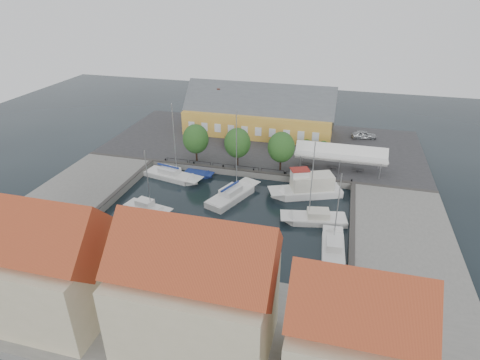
# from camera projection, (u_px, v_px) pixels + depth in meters

# --- Properties ---
(ground) EXTENTS (140.00, 140.00, 0.00)m
(ground) POSITION_uv_depth(u_px,v_px,m) (229.00, 209.00, 54.67)
(ground) COLOR black
(ground) RESTS_ON ground
(north_quay) EXTENTS (56.00, 26.00, 1.00)m
(north_quay) POSITION_uv_depth(u_px,v_px,m) (263.00, 145.00, 74.29)
(north_quay) COLOR #2D2D30
(north_quay) RESTS_ON ground
(west_quay) EXTENTS (12.00, 24.00, 1.00)m
(west_quay) POSITION_uv_depth(u_px,v_px,m) (78.00, 193.00, 57.71)
(west_quay) COLOR slate
(west_quay) RESTS_ON ground
(east_quay) EXTENTS (12.00, 24.00, 1.00)m
(east_quay) POSITION_uv_depth(u_px,v_px,m) (401.00, 238.00, 47.74)
(east_quay) COLOR slate
(east_quay) RESTS_ON ground
(south_bank) EXTENTS (56.00, 14.00, 1.00)m
(south_bank) POSITION_uv_depth(u_px,v_px,m) (164.00, 320.00, 36.33)
(south_bank) COLOR slate
(south_bank) RESTS_ON ground
(quay_edge_fittings) EXTENTS (56.00, 24.72, 0.40)m
(quay_edge_fittings) POSITION_uv_depth(u_px,v_px,m) (238.00, 186.00, 58.29)
(quay_edge_fittings) COLOR #383533
(quay_edge_fittings) RESTS_ON north_quay
(warehouse) EXTENTS (28.56, 14.00, 9.55)m
(warehouse) POSITION_uv_depth(u_px,v_px,m) (256.00, 115.00, 77.73)
(warehouse) COLOR gold
(warehouse) RESTS_ON north_quay
(tent_canopy) EXTENTS (14.00, 4.00, 2.83)m
(tent_canopy) POSITION_uv_depth(u_px,v_px,m) (341.00, 154.00, 62.35)
(tent_canopy) COLOR white
(tent_canopy) RESTS_ON north_quay
(quay_trees) EXTENTS (18.20, 4.20, 6.30)m
(quay_trees) POSITION_uv_depth(u_px,v_px,m) (237.00, 143.00, 63.28)
(quay_trees) COLOR black
(quay_trees) RESTS_ON north_quay
(car_silver) EXTENTS (4.83, 2.77, 1.55)m
(car_silver) POSITION_uv_depth(u_px,v_px,m) (364.00, 135.00, 75.44)
(car_silver) COLOR #9CA0A3
(car_silver) RESTS_ON north_quay
(car_red) EXTENTS (3.03, 4.66, 1.45)m
(car_red) POSITION_uv_depth(u_px,v_px,m) (230.00, 142.00, 72.21)
(car_red) COLOR #58141B
(car_red) RESTS_ON north_quay
(center_sailboat) EXTENTS (6.27, 9.98, 13.25)m
(center_sailboat) POSITION_uv_depth(u_px,v_px,m) (233.00, 196.00, 57.21)
(center_sailboat) COLOR white
(center_sailboat) RESTS_ON ground
(trawler) EXTENTS (10.85, 6.87, 5.00)m
(trawler) POSITION_uv_depth(u_px,v_px,m) (308.00, 189.00, 57.74)
(trawler) COLOR white
(trawler) RESTS_ON ground
(east_boat_b) EXTENTS (8.86, 4.34, 11.63)m
(east_boat_b) POSITION_uv_depth(u_px,v_px,m) (315.00, 220.00, 51.79)
(east_boat_b) COLOR white
(east_boat_b) RESTS_ON ground
(east_boat_c) EXTENTS (2.97, 8.02, 10.14)m
(east_boat_c) POSITION_uv_depth(u_px,v_px,m) (333.00, 249.00, 46.21)
(east_boat_c) COLOR white
(east_boat_c) RESTS_ON ground
(west_boat_a) EXTENTS (10.05, 4.72, 12.76)m
(west_boat_a) POSITION_uv_depth(u_px,v_px,m) (172.00, 176.00, 63.01)
(west_boat_a) COLOR white
(west_boat_a) RESTS_ON ground
(west_boat_c) EXTENTS (7.16, 3.57, 9.56)m
(west_boat_c) POSITION_uv_depth(u_px,v_px,m) (147.00, 209.00, 54.09)
(west_boat_c) COLOR white
(west_boat_c) RESTS_ON ground
(launch_sw) EXTENTS (5.35, 2.08, 0.98)m
(launch_sw) POSITION_uv_depth(u_px,v_px,m) (90.00, 245.00, 47.24)
(launch_sw) COLOR white
(launch_sw) RESTS_ON ground
(launch_nw) EXTENTS (4.96, 2.28, 0.88)m
(launch_nw) POSITION_uv_depth(u_px,v_px,m) (198.00, 175.00, 64.00)
(launch_nw) COLOR navy
(launch_nw) RESTS_ON ground
(townhouses) EXTENTS (36.30, 8.50, 12.00)m
(townhouses) POSITION_uv_depth(u_px,v_px,m) (169.00, 296.00, 31.55)
(townhouses) COLOR beige
(townhouses) RESTS_ON south_bank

